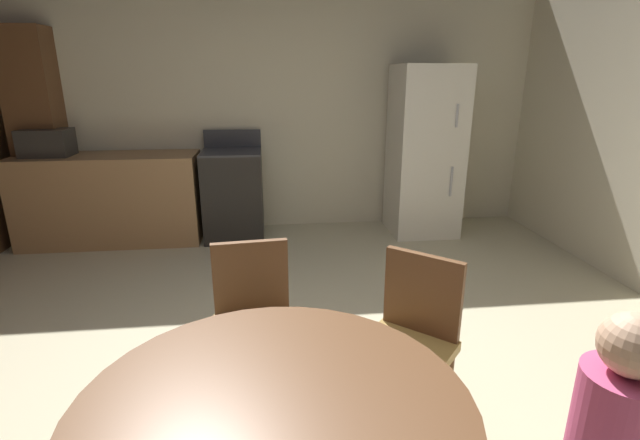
% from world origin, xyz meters
% --- Properties ---
extents(ground_plane, '(14.00, 14.00, 0.00)m').
position_xyz_m(ground_plane, '(0.00, 0.00, 0.00)').
color(ground_plane, beige).
extents(wall_back, '(5.83, 0.12, 2.70)m').
position_xyz_m(wall_back, '(0.00, 3.18, 1.35)').
color(wall_back, beige).
rests_on(wall_back, ground).
extents(kitchen_counter, '(1.76, 0.60, 0.90)m').
position_xyz_m(kitchen_counter, '(-1.74, 2.78, 0.45)').
color(kitchen_counter, '#9E754C').
rests_on(kitchen_counter, ground).
extents(pantry_column, '(0.44, 0.36, 2.10)m').
position_xyz_m(pantry_column, '(-2.39, 2.96, 1.05)').
color(pantry_column, brown).
rests_on(pantry_column, ground).
extents(oven_range, '(0.60, 0.60, 1.10)m').
position_xyz_m(oven_range, '(-0.51, 2.78, 0.47)').
color(oven_range, black).
rests_on(oven_range, ground).
extents(refrigerator, '(0.68, 0.68, 1.76)m').
position_xyz_m(refrigerator, '(1.51, 2.73, 0.88)').
color(refrigerator, silver).
rests_on(refrigerator, ground).
extents(microwave, '(0.44, 0.32, 0.26)m').
position_xyz_m(microwave, '(-2.26, 2.78, 1.03)').
color(microwave, '#2D2B28').
rests_on(microwave, kitchen_counter).
extents(chair_northeast, '(0.56, 0.56, 0.87)m').
position_xyz_m(chair_northeast, '(0.49, -0.15, 0.50)').
color(chair_northeast, brown).
rests_on(chair_northeast, ground).
extents(chair_north, '(0.44, 0.44, 0.87)m').
position_xyz_m(chair_north, '(-0.24, 0.09, 0.50)').
color(chair_north, brown).
rests_on(chair_north, ground).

